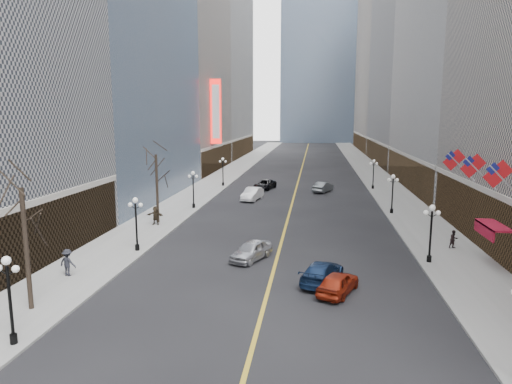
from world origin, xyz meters
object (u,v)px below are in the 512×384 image
(streetlamp_west_1, at_px, (136,218))
(streetlamp_east_1, at_px, (431,227))
(streetlamp_east_2, at_px, (393,190))
(car_nb_near, at_px, (251,251))
(car_sb_far, at_px, (323,187))
(streetlamp_west_0, at_px, (9,291))
(car_sb_mid, at_px, (338,283))
(streetlamp_west_3, at_px, (223,169))
(car_nb_mid, at_px, (252,194))
(streetlamp_east_3, at_px, (373,171))
(streetlamp_west_2, at_px, (193,186))
(car_sb_near, at_px, (322,272))
(car_nb_far, at_px, (265,185))

(streetlamp_west_1, bearing_deg, streetlamp_east_1, 0.00)
(streetlamp_west_1, bearing_deg, streetlamp_east_2, 37.33)
(car_nb_near, distance_m, car_sb_far, 34.07)
(streetlamp_west_0, relative_size, car_sb_mid, 1.07)
(streetlamp_west_3, bearing_deg, car_nb_near, -75.09)
(streetlamp_west_3, bearing_deg, streetlamp_west_1, -90.00)
(streetlamp_west_0, height_order, car_nb_mid, streetlamp_west_0)
(streetlamp_east_3, distance_m, streetlamp_west_2, 29.68)
(streetlamp_west_0, height_order, streetlamp_west_3, same)
(car_nb_mid, height_order, car_sb_near, car_nb_mid)
(streetlamp_east_2, distance_m, car_nb_far, 23.33)
(car_sb_far, bearing_deg, streetlamp_east_2, 140.19)
(streetlamp_west_0, distance_m, car_sb_far, 51.29)
(streetlamp_east_1, xyz_separation_m, streetlamp_west_3, (-23.60, 36.00, 0.00))
(streetlamp_east_2, relative_size, car_sb_near, 0.90)
(car_sb_near, relative_size, car_sb_far, 1.08)
(car_sb_near, height_order, car_sb_mid, car_sb_near)
(streetlamp_east_1, relative_size, streetlamp_west_0, 1.00)
(streetlamp_west_3, height_order, car_nb_mid, streetlamp_west_3)
(streetlamp_west_3, relative_size, car_sb_near, 0.90)
(streetlamp_west_1, distance_m, car_sb_far, 36.44)
(car_nb_near, bearing_deg, car_sb_mid, -19.77)
(streetlamp_west_1, bearing_deg, car_sb_mid, -23.15)
(car_sb_near, bearing_deg, streetlamp_east_2, -91.90)
(streetlamp_east_2, relative_size, streetlamp_west_3, 1.00)
(streetlamp_west_0, xyz_separation_m, car_nb_near, (9.80, 15.19, -2.14))
(streetlamp_west_3, xyz_separation_m, car_nb_mid, (6.31, -11.14, -2.06))
(streetlamp_west_3, xyz_separation_m, car_sb_mid, (16.32, -42.98, -2.18))
(streetlamp_west_0, xyz_separation_m, car_sb_mid, (16.32, 9.02, -2.18))
(car_nb_far, bearing_deg, streetlamp_west_2, -100.36)
(streetlamp_west_1, bearing_deg, car_sb_far, 64.04)
(streetlamp_east_3, relative_size, streetlamp_west_2, 1.00)
(car_sb_near, xyz_separation_m, car_sb_mid, (1.01, -1.86, -0.00))
(streetlamp_west_2, bearing_deg, car_sb_near, -56.48)
(car_nb_far, bearing_deg, streetlamp_west_1, -88.61)
(streetlamp_west_2, height_order, car_sb_mid, streetlamp_west_2)
(car_nb_near, xyz_separation_m, car_sb_near, (5.51, -4.30, -0.03))
(streetlamp_west_0, bearing_deg, car_sb_far, 71.90)
(streetlamp_west_0, distance_m, car_sb_near, 18.91)
(car_nb_mid, bearing_deg, car_nb_near, -71.70)
(car_nb_far, bearing_deg, car_nb_mid, -81.16)
(car_sb_mid, bearing_deg, streetlamp_east_3, -76.98)
(streetlamp_east_2, xyz_separation_m, streetlamp_west_2, (-23.60, 0.00, 0.00))
(car_sb_mid, xyz_separation_m, car_sb_far, (-0.40, 39.68, 0.04))
(streetlamp_east_1, relative_size, car_nb_far, 0.86)
(streetlamp_west_0, xyz_separation_m, streetlamp_west_2, (0.00, 34.00, 0.00))
(car_nb_far, bearing_deg, streetlamp_west_3, 178.69)
(streetlamp_west_3, height_order, car_nb_far, streetlamp_west_3)
(streetlamp_east_2, bearing_deg, streetlamp_west_2, 180.00)
(car_sb_mid, bearing_deg, car_nb_far, -54.60)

